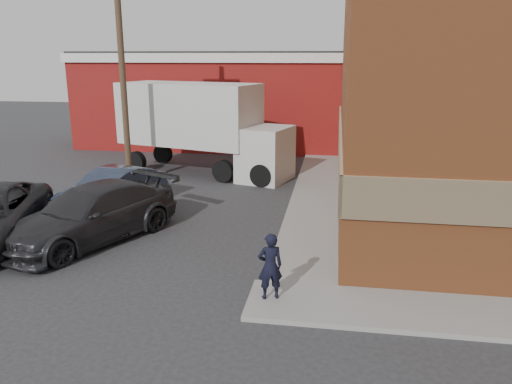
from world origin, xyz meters
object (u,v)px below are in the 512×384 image
at_px(suv_b, 91,214).
at_px(warehouse, 220,98).
at_px(utility_pole, 122,71).
at_px(man, 270,266).
at_px(sedan, 112,190).
at_px(box_truck, 204,123).

bearing_deg(suv_b, warehouse, 116.38).
relative_size(utility_pole, man, 5.88).
bearing_deg(sedan, utility_pole, 123.34).
relative_size(warehouse, sedan, 3.66).
height_order(utility_pole, box_truck, utility_pole).
height_order(man, suv_b, man).
bearing_deg(box_truck, utility_pole, -124.78).
height_order(man, box_truck, box_truck).
height_order(utility_pole, suv_b, utility_pole).
relative_size(man, sedan, 0.34).
bearing_deg(warehouse, utility_pole, -97.77).
bearing_deg(man, utility_pole, -72.64).
bearing_deg(warehouse, suv_b, -89.32).
distance_m(man, box_truck, 13.10).
height_order(suv_b, box_truck, box_truck).
height_order(warehouse, sedan, warehouse).
relative_size(utility_pole, suv_b, 1.59).
relative_size(sedan, suv_b, 0.79).
bearing_deg(sedan, suv_b, -57.60).
height_order(utility_pole, man, utility_pole).
relative_size(man, box_truck, 0.17).
bearing_deg(man, sedan, -62.91).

